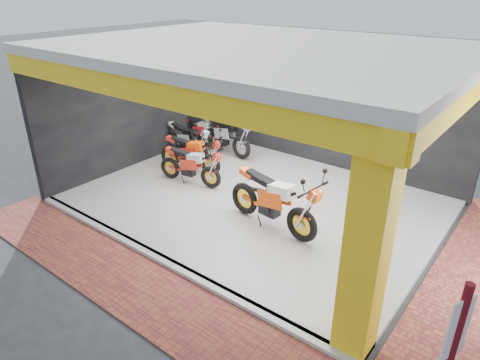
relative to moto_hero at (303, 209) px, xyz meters
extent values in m
plane|color=#2D2D30|center=(-1.79, -1.08, -0.85)|extent=(80.00, 80.00, 0.00)
cube|color=silver|center=(-1.79, 0.92, -0.80)|extent=(8.00, 6.00, 0.10)
cube|color=beige|center=(-1.79, 0.92, 2.75)|extent=(8.40, 6.40, 0.20)
cube|color=black|center=(-1.79, 4.02, 0.90)|extent=(8.20, 0.20, 3.50)
cube|color=black|center=(-5.89, 0.92, 0.90)|extent=(0.20, 6.20, 3.50)
cube|color=yellow|center=(1.96, -1.83, 0.90)|extent=(0.50, 0.50, 3.50)
cube|color=yellow|center=(-1.79, -2.08, 2.45)|extent=(8.40, 0.30, 0.40)
cube|color=yellow|center=(2.21, 0.92, 2.45)|extent=(0.30, 6.40, 0.40)
cube|color=silver|center=(-1.79, -2.10, -0.80)|extent=(8.00, 0.20, 0.10)
cube|color=#994832|center=(-1.79, -2.88, -0.83)|extent=(9.00, 1.40, 0.03)
cube|color=#994832|center=(3.01, 0.92, -0.83)|extent=(1.40, 7.00, 0.03)
cube|color=white|center=(3.24, -2.63, 0.90)|extent=(0.15, 0.30, 0.74)
camera|label=1|loc=(3.51, -6.47, 4.01)|focal=32.00mm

